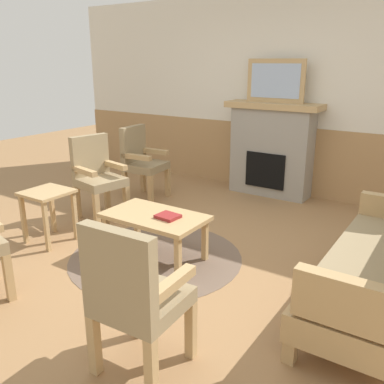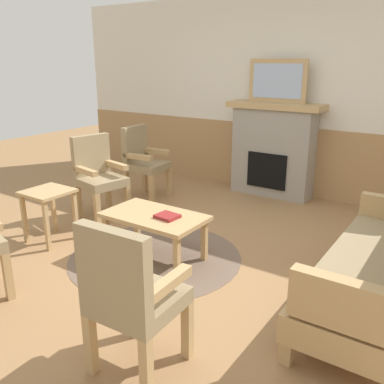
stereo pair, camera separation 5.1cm
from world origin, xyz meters
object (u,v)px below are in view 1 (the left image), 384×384
book_on_table (168,216)px  armchair_near_fireplace (97,174)px  framed_picture (275,81)px  coffee_table (155,220)px  side_table (48,202)px  fireplace (272,149)px  couch (382,267)px  armchair_by_window_left (141,159)px  armchair_front_center (134,293)px

book_on_table → armchair_near_fireplace: armchair_near_fireplace is taller
armchair_near_fireplace → framed_picture: bearing=55.6°
coffee_table → side_table: size_ratio=1.75×
armchair_near_fireplace → fireplace: bearing=55.6°
couch → coffee_table: 1.96m
book_on_table → armchair_by_window_left: 2.00m
framed_picture → armchair_by_window_left: size_ratio=0.82×
armchair_near_fireplace → armchair_front_center: bearing=-39.9°
coffee_table → book_on_table: (0.15, -0.00, 0.07)m
framed_picture → book_on_table: 2.72m
framed_picture → armchair_front_center: framed_picture is taller
fireplace → couch: (1.86, -2.33, -0.26)m
fireplace → armchair_by_window_left: bearing=-141.3°
couch → armchair_by_window_left: same height
couch → side_table: 3.15m
couch → armchair_near_fireplace: (-3.22, 0.34, 0.14)m
armchair_by_window_left → framed_picture: bearing=38.7°
framed_picture → armchair_by_window_left: bearing=-141.3°
framed_picture → fireplace: bearing=-90.0°
couch → book_on_table: couch is taller
fireplace → framed_picture: (0.00, 0.00, 0.91)m
couch → armchair_by_window_left: (-3.26, 1.21, 0.14)m
book_on_table → fireplace: bearing=91.3°
coffee_table → armchair_by_window_left: armchair_by_window_left is taller
armchair_by_window_left → side_table: armchair_by_window_left is taller
coffee_table → armchair_front_center: size_ratio=0.98×
framed_picture → side_table: 3.25m
fireplace → framed_picture: bearing=90.0°
coffee_table → couch: bearing=4.6°
framed_picture → coffee_table: 2.75m
armchair_front_center → coffee_table: bearing=124.1°
couch → book_on_table: 1.81m
framed_picture → armchair_front_center: size_ratio=0.82×
framed_picture → side_table: size_ratio=1.45×
couch → fireplace: bearing=128.6°
fireplace → armchair_front_center: bearing=-78.5°
armchair_front_center → book_on_table: bearing=119.1°
side_table → armchair_by_window_left: bearing=95.1°
coffee_table → book_on_table: book_on_table is taller
side_table → armchair_near_fireplace: bearing=97.4°
coffee_table → fireplace: bearing=87.7°
couch → side_table: (-3.11, -0.46, 0.04)m
coffee_table → book_on_table: 0.17m
fireplace → armchair_by_window_left: (-1.40, -1.12, -0.11)m
framed_picture → armchair_near_fireplace: bearing=-124.4°
book_on_table → armchair_by_window_left: (-1.46, 1.36, 0.08)m
armchair_by_window_left → armchair_front_center: size_ratio=1.00×
armchair_near_fireplace → armchair_by_window_left: 0.87m
couch → armchair_by_window_left: 3.48m
book_on_table → armchair_near_fireplace: 1.50m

